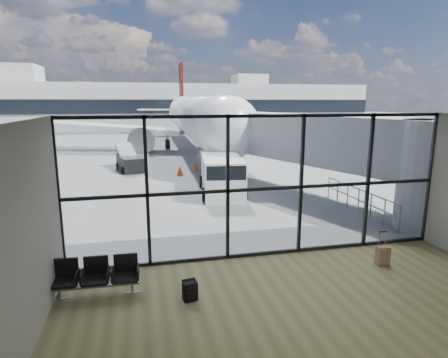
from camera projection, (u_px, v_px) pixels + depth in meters
name	position (u px, v px, depth m)	size (l,w,h in m)	color
ground	(167.00, 138.00, 50.26)	(220.00, 220.00, 0.00)	slate
lounge_shell	(350.00, 223.00, 6.97)	(12.02, 8.01, 4.51)	#6B6644
glass_curtain_wall	(265.00, 187.00, 11.63)	(12.10, 0.12, 4.50)	white
jet_bridge	(310.00, 143.00, 19.35)	(8.00, 16.50, 4.33)	#A4A7A9
apron_railing	(359.00, 197.00, 16.51)	(0.06, 5.46, 1.11)	gray
far_terminal	(154.00, 105.00, 70.24)	(80.00, 12.20, 11.00)	#A6A6A2
tree_3	(16.00, 103.00, 73.94)	(4.95, 4.95, 7.12)	#382619
tree_4	(49.00, 99.00, 75.13)	(5.61, 5.61, 8.07)	#382619
tree_5	(80.00, 96.00, 76.31)	(6.27, 6.27, 9.03)	#382619
seating_row	(96.00, 274.00, 9.55)	(2.18, 0.67, 0.97)	gray
backpack	(190.00, 291.00, 9.26)	(0.39, 0.37, 0.54)	black
suitcase	(383.00, 256.00, 11.26)	(0.40, 0.31, 1.04)	#8F6A50
airliner	(195.00, 118.00, 39.98)	(34.90, 40.40, 10.41)	white
service_van	(222.00, 175.00, 19.84)	(2.68, 4.80, 2.00)	white
belt_loader	(130.00, 162.00, 26.73)	(2.18, 4.11, 1.80)	black
traffic_cone_a	(180.00, 171.00, 25.07)	(0.47, 0.47, 0.67)	#E4580C
traffic_cone_b	(196.00, 167.00, 26.55)	(0.44, 0.44, 0.62)	#FF490D
traffic_cone_c	(209.00, 166.00, 26.97)	(0.39, 0.39, 0.56)	#FF3C0D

